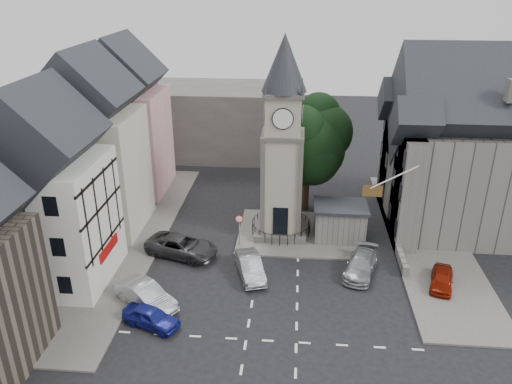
# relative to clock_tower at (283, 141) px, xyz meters

# --- Properties ---
(ground) EXTENTS (120.00, 120.00, 0.00)m
(ground) POSITION_rel_clock_tower_xyz_m (0.00, -7.99, -8.12)
(ground) COLOR black
(ground) RESTS_ON ground
(pavement_west) EXTENTS (6.00, 30.00, 0.14)m
(pavement_west) POSITION_rel_clock_tower_xyz_m (-12.50, -1.99, -8.05)
(pavement_west) COLOR #595651
(pavement_west) RESTS_ON ground
(pavement_east) EXTENTS (6.00, 26.00, 0.14)m
(pavement_east) POSITION_rel_clock_tower_xyz_m (12.00, 0.01, -8.05)
(pavement_east) COLOR #595651
(pavement_east) RESTS_ON ground
(central_island) EXTENTS (10.00, 8.00, 0.16)m
(central_island) POSITION_rel_clock_tower_xyz_m (1.50, 0.01, -8.04)
(central_island) COLOR #595651
(central_island) RESTS_ON ground
(road_markings) EXTENTS (20.00, 8.00, 0.01)m
(road_markings) POSITION_rel_clock_tower_xyz_m (0.00, -13.49, -8.12)
(road_markings) COLOR silver
(road_markings) RESTS_ON ground
(clock_tower) EXTENTS (4.86, 4.86, 16.25)m
(clock_tower) POSITION_rel_clock_tower_xyz_m (0.00, 0.00, 0.00)
(clock_tower) COLOR #4C4944
(clock_tower) RESTS_ON ground
(stone_shelter) EXTENTS (4.30, 3.30, 3.08)m
(stone_shelter) POSITION_rel_clock_tower_xyz_m (4.80, -0.49, -6.57)
(stone_shelter) COLOR slate
(stone_shelter) RESTS_ON ground
(town_tree) EXTENTS (7.20, 7.20, 10.80)m
(town_tree) POSITION_rel_clock_tower_xyz_m (2.00, 5.01, -1.15)
(town_tree) COLOR black
(town_tree) RESTS_ON ground
(warning_sign_post) EXTENTS (0.70, 0.19, 2.85)m
(warning_sign_post) POSITION_rel_clock_tower_xyz_m (-3.20, -2.56, -6.09)
(warning_sign_post) COLOR black
(warning_sign_post) RESTS_ON ground
(terrace_pink) EXTENTS (8.10, 7.60, 12.80)m
(terrace_pink) POSITION_rel_clock_tower_xyz_m (-15.50, 8.01, -1.54)
(terrace_pink) COLOR #C98A92
(terrace_pink) RESTS_ON ground
(terrace_cream) EXTENTS (8.10, 7.60, 12.80)m
(terrace_cream) POSITION_rel_clock_tower_xyz_m (-15.50, 0.01, -1.54)
(terrace_cream) COLOR beige
(terrace_cream) RESTS_ON ground
(terrace_tudor) EXTENTS (8.10, 7.60, 12.00)m
(terrace_tudor) POSITION_rel_clock_tower_xyz_m (-15.50, -7.99, -1.93)
(terrace_tudor) COLOR silver
(terrace_tudor) RESTS_ON ground
(backdrop_west) EXTENTS (20.00, 10.00, 8.00)m
(backdrop_west) POSITION_rel_clock_tower_xyz_m (-12.00, 20.01, -4.12)
(backdrop_west) COLOR #4C4944
(backdrop_west) RESTS_ON ground
(east_building) EXTENTS (14.40, 11.40, 12.60)m
(east_building) POSITION_rel_clock_tower_xyz_m (15.59, 3.01, -1.86)
(east_building) COLOR slate
(east_building) RESTS_ON ground
(east_boundary_wall) EXTENTS (0.40, 16.00, 0.90)m
(east_boundary_wall) POSITION_rel_clock_tower_xyz_m (9.20, 2.01, -7.67)
(east_boundary_wall) COLOR slate
(east_boundary_wall) RESTS_ON ground
(flagpole) EXTENTS (3.68, 0.10, 2.74)m
(flagpole) POSITION_rel_clock_tower_xyz_m (8.00, -3.99, -1.12)
(flagpole) COLOR white
(flagpole) RESTS_ON ground
(car_west_blue) EXTENTS (4.05, 2.77, 1.28)m
(car_west_blue) POSITION_rel_clock_tower_xyz_m (-7.50, -12.71, -7.48)
(car_west_blue) COLOR navy
(car_west_blue) RESTS_ON ground
(car_west_silver) EXTENTS (4.87, 4.09, 1.57)m
(car_west_silver) POSITION_rel_clock_tower_xyz_m (-8.41, -10.75, -7.33)
(car_west_silver) COLOR #AEB0B6
(car_west_silver) RESTS_ON ground
(car_west_grey) EXTENTS (6.14, 4.08, 1.57)m
(car_west_grey) POSITION_rel_clock_tower_xyz_m (-7.50, -4.22, -7.34)
(car_west_grey) COLOR #313033
(car_west_grey) RESTS_ON ground
(car_island_silver) EXTENTS (2.81, 4.69, 1.46)m
(car_island_silver) POSITION_rel_clock_tower_xyz_m (-1.94, -6.57, -7.39)
(car_island_silver) COLOR gray
(car_island_silver) RESTS_ON ground
(car_island_east) EXTENTS (3.25, 5.13, 1.38)m
(car_island_east) POSITION_rel_clock_tower_xyz_m (6.07, -5.55, -7.43)
(car_island_east) COLOR gray
(car_island_east) RESTS_ON ground
(car_east_red) EXTENTS (2.43, 3.89, 1.23)m
(car_east_red) POSITION_rel_clock_tower_xyz_m (11.50, -6.82, -7.50)
(car_east_red) COLOR maroon
(car_east_red) RESTS_ON ground
(pedestrian) EXTENTS (0.63, 0.50, 1.50)m
(pedestrian) POSITION_rel_clock_tower_xyz_m (10.34, 0.05, -7.37)
(pedestrian) COLOR #A9A28B
(pedestrian) RESTS_ON ground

